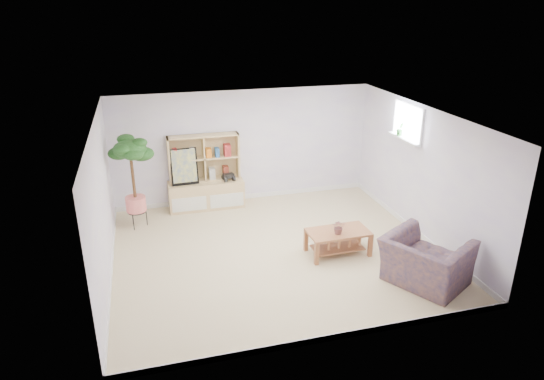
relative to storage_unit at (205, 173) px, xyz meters
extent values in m
cube|color=beige|center=(0.88, -2.24, -0.78)|extent=(5.50, 5.00, 0.01)
cube|color=white|center=(0.88, -2.24, 1.62)|extent=(5.50, 5.00, 0.01)
cube|color=white|center=(0.88, 0.26, 0.42)|extent=(5.50, 0.01, 2.40)
cube|color=white|center=(0.88, -4.74, 0.42)|extent=(5.50, 0.01, 2.40)
cube|color=white|center=(-1.87, -2.24, 0.42)|extent=(0.01, 5.00, 2.40)
cube|color=white|center=(3.63, -2.24, 0.42)|extent=(0.01, 5.00, 2.40)
cube|color=white|center=(3.55, -1.64, 0.90)|extent=(0.14, 1.00, 0.04)
imported|color=#1F5A1C|center=(1.86, -2.69, -0.22)|extent=(0.29, 0.27, 0.26)
imported|color=navy|center=(2.82, -3.83, -0.34)|extent=(1.48, 1.53, 0.87)
imported|color=#184214|center=(3.55, -1.48, 1.05)|extent=(0.17, 0.15, 0.26)
camera|label=1|loc=(-1.16, -9.47, 3.35)|focal=32.00mm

